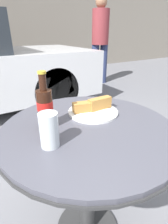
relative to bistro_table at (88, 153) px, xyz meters
The scene contains 5 objects.
bistro_table is the anchor object (origin of this frame).
cola_bottle_left 0.31m from the bistro_table, 153.95° to the left, with size 0.07×0.07×0.25m.
drinking_glass 0.30m from the bistro_table, 164.82° to the right, with size 0.07×0.07×0.13m.
lunch_plate_near 0.22m from the bistro_table, 47.54° to the left, with size 0.26×0.26×0.07m.
pedestrian 3.53m from the bistro_table, 52.72° to the left, with size 0.37×0.37×1.80m.
Camera 1 is at (-0.38, -0.57, 1.11)m, focal length 28.00 mm.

